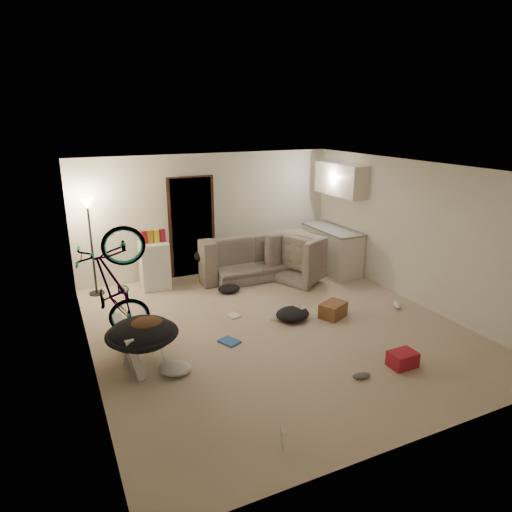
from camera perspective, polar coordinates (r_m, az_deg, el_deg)
name	(u,v)px	position (r m, az deg, el deg)	size (l,w,h in m)	color
floor	(274,327)	(7.38, 2.27, -8.87)	(5.50, 6.00, 0.02)	#C2AD95
ceiling	(276,168)	(6.67, 2.53, 10.96)	(5.50, 6.00, 0.02)	white
wall_back	(209,214)	(9.61, -5.90, 5.23)	(5.50, 0.02, 2.50)	white
wall_front	(421,335)	(4.65, 19.92, -9.23)	(5.50, 0.02, 2.50)	white
wall_left	(83,278)	(6.21, -20.87, -2.60)	(0.02, 6.00, 2.50)	white
wall_right	(414,233)	(8.51, 19.16, 2.77)	(0.02, 6.00, 2.50)	white
doorway	(192,227)	(9.50, -8.06, 3.59)	(0.85, 0.10, 2.04)	black
door_trim	(192,227)	(9.48, -8.00, 3.55)	(0.97, 0.04, 2.10)	#381F13
floor_lamp	(90,227)	(8.77, -20.08, 3.47)	(0.28, 0.28, 1.81)	black
kitchen_counter	(332,250)	(10.01, 9.46, 0.78)	(0.60, 1.50, 0.88)	silver
counter_top	(333,229)	(9.89, 9.59, 3.33)	(0.64, 1.54, 0.04)	gray
kitchen_uppers	(341,179)	(9.77, 10.54, 9.39)	(0.38, 1.40, 0.65)	silver
sofa	(250,259)	(9.59, -0.70, -0.36)	(2.30, 0.90, 0.67)	#353D36
armchair	(306,261)	(9.47, 6.29, -0.59)	(1.08, 0.95, 0.70)	#353D36
bicycle	(117,309)	(7.12, -16.95, -6.41)	(0.63, 1.80, 0.95)	black
book_asset	(283,450)	(5.00, 3.37, -23.09)	(0.15, 0.20, 0.02)	maroon
mini_fridge	(155,265)	(9.05, -12.57, -1.11)	(0.53, 0.53, 0.90)	white
snack_box_0	(144,239)	(8.87, -13.87, 2.12)	(0.10, 0.07, 0.30)	maroon
snack_box_1	(150,238)	(8.89, -13.11, 2.21)	(0.10, 0.07, 0.30)	orange
snack_box_2	(156,237)	(8.91, -12.36, 2.30)	(0.10, 0.07, 0.30)	yellow
snack_box_3	(162,237)	(8.94, -11.61, 2.39)	(0.10, 0.07, 0.30)	maroon
saucer_chair	(143,340)	(6.29, -14.00, -10.10)	(0.95, 0.95, 0.68)	silver
hoodie	(146,326)	(6.19, -13.62, -8.51)	(0.48, 0.40, 0.22)	#52331C
sofa_drape	(207,255)	(9.20, -6.11, 0.09)	(0.56, 0.46, 0.28)	black
tv_box	(129,345)	(6.42, -15.62, -10.72)	(0.11, 0.91, 0.60)	silver
drink_case_a	(333,310)	(7.76, 9.60, -6.67)	(0.44, 0.31, 0.25)	brown
drink_case_b	(403,359)	(6.57, 17.86, -12.17)	(0.36, 0.27, 0.21)	maroon
juicer	(299,311)	(7.69, 5.41, -6.87)	(0.18, 0.18, 0.25)	beige
newspaper	(288,316)	(7.75, 3.97, -7.48)	(0.42, 0.55, 0.01)	#B0ABA3
book_blue	(229,342)	(6.90, -3.35, -10.62)	(0.22, 0.30, 0.03)	#2D59A3
book_white	(233,316)	(7.73, -2.84, -7.44)	(0.18, 0.23, 0.02)	silver
shoe_1	(235,272)	(9.65, -2.61, -2.06)	(0.26, 0.11, 0.10)	slate
shoe_3	(361,376)	(6.18, 13.04, -14.35)	(0.25, 0.10, 0.09)	slate
shoe_4	(397,305)	(8.41, 17.19, -5.82)	(0.29, 0.12, 0.11)	white
clothes_lump_a	(293,314)	(7.61, 4.60, -7.23)	(0.58, 0.50, 0.19)	black
clothes_lump_b	(229,289)	(8.73, -3.41, -4.10)	(0.43, 0.37, 0.13)	black
clothes_lump_c	(175,368)	(6.24, -10.09, -13.63)	(0.43, 0.37, 0.13)	silver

